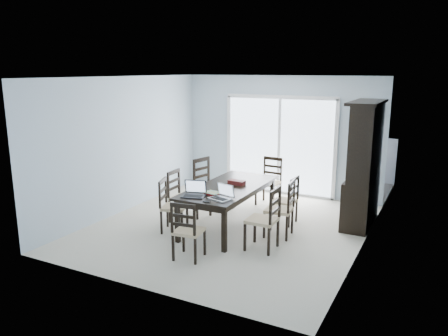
{
  "coord_description": "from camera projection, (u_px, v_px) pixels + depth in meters",
  "views": [
    {
      "loc": [
        3.27,
        -6.53,
        2.72
      ],
      "look_at": [
        -0.1,
        0.0,
        1.06
      ],
      "focal_mm": 35.0,
      "sensor_mm": 36.0,
      "label": 1
    }
  ],
  "objects": [
    {
      "name": "ceiling",
      "position": [
        229.0,
        77.0,
        7.15
      ],
      "size": [
        5.0,
        5.0,
        0.0
      ],
      "primitive_type": "plane",
      "rotation": [
        3.14,
        0.0,
        0.0
      ],
      "color": "white",
      "rests_on": "back_wall"
    },
    {
      "name": "chair_right_far",
      "position": [
        289.0,
        195.0,
        7.77
      ],
      "size": [
        0.42,
        0.4,
        1.01
      ],
      "rotation": [
        0.0,
        0.0,
        1.51
      ],
      "color": "black",
      "rests_on": "floor"
    },
    {
      "name": "laptop_silver",
      "position": [
        220.0,
        196.0,
        6.76
      ],
      "size": [
        0.39,
        0.32,
        0.23
      ],
      "rotation": [
        0.0,
        0.0,
        -0.27
      ],
      "color": "#B4B4B6",
      "rests_on": "dining_table"
    },
    {
      "name": "wall_right",
      "position": [
        366.0,
        168.0,
        6.43
      ],
      "size": [
        0.02,
        5.0,
        2.6
      ],
      "primitive_type": "cube",
      "color": "#ACBFCD",
      "rests_on": "floor"
    },
    {
      "name": "railing",
      "position": [
        305.0,
        154.0,
        11.5
      ],
      "size": [
        4.5,
        0.06,
        1.1
      ],
      "primitive_type": "cube",
      "color": "#99999E",
      "rests_on": "balcony"
    },
    {
      "name": "back_wall",
      "position": [
        280.0,
        136.0,
        9.6
      ],
      "size": [
        4.5,
        0.02,
        2.6
      ],
      "primitive_type": "cube",
      "color": "#ACBFCD",
      "rests_on": "floor"
    },
    {
      "name": "china_hutch",
      "position": [
        364.0,
        166.0,
        7.66
      ],
      "size": [
        0.5,
        1.38,
        2.2
      ],
      "color": "black",
      "rests_on": "floor"
    },
    {
      "name": "chair_left_mid",
      "position": [
        179.0,
        190.0,
        7.94
      ],
      "size": [
        0.43,
        0.42,
        1.08
      ],
      "rotation": [
        0.0,
        0.0,
        -1.54
      ],
      "color": "black",
      "rests_on": "floor"
    },
    {
      "name": "chair_right_mid",
      "position": [
        285.0,
        203.0,
        7.15
      ],
      "size": [
        0.47,
        0.45,
        1.11
      ],
      "rotation": [
        0.0,
        0.0,
        1.66
      ],
      "color": "black",
      "rests_on": "floor"
    },
    {
      "name": "laptop_dark",
      "position": [
        193.0,
        193.0,
        6.9
      ],
      "size": [
        0.41,
        0.34,
        0.25
      ],
      "rotation": [
        0.0,
        0.0,
        0.28
      ],
      "color": "black",
      "rests_on": "dining_table"
    },
    {
      "name": "wall_left",
      "position": [
        125.0,
        145.0,
        8.44
      ],
      "size": [
        0.02,
        5.0,
        2.6
      ],
      "primitive_type": "cube",
      "color": "#ACBFCD",
      "rests_on": "floor"
    },
    {
      "name": "chair_left_near",
      "position": [
        169.0,
        200.0,
        7.42
      ],
      "size": [
        0.51,
        0.5,
        1.06
      ],
      "rotation": [
        0.0,
        0.0,
        -1.26
      ],
      "color": "black",
      "rests_on": "floor"
    },
    {
      "name": "floor",
      "position": [
        229.0,
        227.0,
        7.72
      ],
      "size": [
        5.0,
        5.0,
        0.0
      ],
      "primitive_type": "plane",
      "color": "beige",
      "rests_on": "ground"
    },
    {
      "name": "chair_right_near",
      "position": [
        268.0,
        212.0,
        6.61
      ],
      "size": [
        0.45,
        0.43,
        1.15
      ],
      "rotation": [
        0.0,
        0.0,
        1.58
      ],
      "color": "black",
      "rests_on": "floor"
    },
    {
      "name": "hot_tub",
      "position": [
        258.0,
        162.0,
        10.98
      ],
      "size": [
        1.73,
        1.54,
        0.9
      ],
      "rotation": [
        0.0,
        0.0,
        0.0
      ],
      "color": "maroon",
      "rests_on": "balcony"
    },
    {
      "name": "chair_left_far",
      "position": [
        206.0,
        179.0,
        8.53
      ],
      "size": [
        0.56,
        0.55,
        1.2
      ],
      "rotation": [
        0.0,
        0.0,
        -1.81
      ],
      "color": "black",
      "rests_on": "floor"
    },
    {
      "name": "sliding_door",
      "position": [
        279.0,
        145.0,
        9.63
      ],
      "size": [
        2.52,
        0.05,
        2.18
      ],
      "color": "silver",
      "rests_on": "floor"
    },
    {
      "name": "chair_end_near",
      "position": [
        186.0,
        225.0,
        6.25
      ],
      "size": [
        0.43,
        0.44,
        1.03
      ],
      "rotation": [
        0.0,
        0.0,
        0.12
      ],
      "color": "black",
      "rests_on": "floor"
    },
    {
      "name": "dining_table",
      "position": [
        229.0,
        190.0,
        7.57
      ],
      "size": [
        1.0,
        2.2,
        0.75
      ],
      "color": "black",
      "rests_on": "floor"
    },
    {
      "name": "chair_end_far",
      "position": [
        271.0,
        176.0,
        8.98
      ],
      "size": [
        0.44,
        0.45,
        1.11
      ],
      "rotation": [
        0.0,
        0.0,
        3.08
      ],
      "color": "black",
      "rests_on": "floor"
    },
    {
      "name": "book_stack",
      "position": [
        212.0,
        193.0,
        7.04
      ],
      "size": [
        0.29,
        0.24,
        0.04
      ],
      "rotation": [
        0.0,
        0.0,
        -0.37
      ],
      "color": "maroon",
      "rests_on": "dining_table"
    },
    {
      "name": "game_box",
      "position": [
        237.0,
        182.0,
        7.65
      ],
      "size": [
        0.3,
        0.16,
        0.07
      ],
      "primitive_type": "cube",
      "rotation": [
        0.0,
        0.0,
        -0.05
      ],
      "color": "#4F0F16",
      "rests_on": "dining_table"
    },
    {
      "name": "balcony",
      "position": [
        292.0,
        184.0,
        10.77
      ],
      "size": [
        4.5,
        2.0,
        0.1
      ],
      "primitive_type": "cube",
      "color": "gray",
      "rests_on": "ground"
    },
    {
      "name": "cell_phone",
      "position": [
        207.0,
        202.0,
        6.63
      ],
      "size": [
        0.12,
        0.06,
        0.01
      ],
      "primitive_type": "cube",
      "rotation": [
        0.0,
        0.0,
        0.03
      ],
      "color": "black",
      "rests_on": "dining_table"
    }
  ]
}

